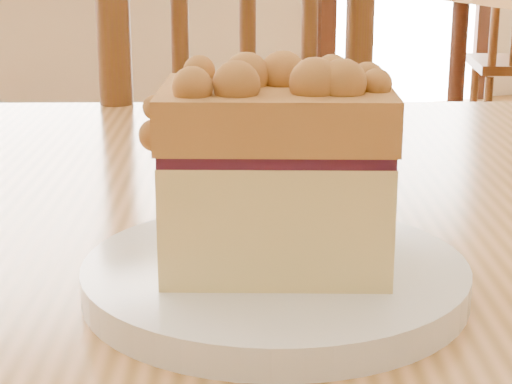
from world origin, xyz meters
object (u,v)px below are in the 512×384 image
cafe_table_main (271,325)px  plate (275,278)px  cafe_chair_main (190,236)px  cake_slice (275,165)px

cafe_table_main → plate: plate is taller
plate → cafe_table_main: bearing=69.3°
cafe_chair_main → plate: 0.84m
plate → cake_slice: size_ratio=1.43×
cafe_table_main → cafe_chair_main: (0.12, 0.64, -0.15)m
cafe_table_main → cake_slice: bearing=-91.0°
cafe_chair_main → cake_slice: size_ratio=6.72×
cafe_chair_main → cake_slice: cafe_chair_main is taller
cafe_chair_main → cafe_table_main: bearing=66.3°
cafe_table_main → cafe_chair_main: cafe_chair_main is taller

